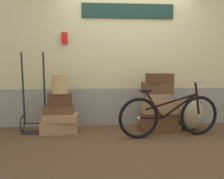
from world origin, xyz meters
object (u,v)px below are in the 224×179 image
(suitcase_5, at_px, (159,118))
(bicycle, at_px, (169,115))
(suitcase_3, at_px, (60,99))
(suitcase_7, at_px, (157,97))
(suitcase_8, at_px, (157,88))
(suitcase_2, at_px, (59,110))
(burlap_sack, at_px, (190,114))
(suitcase_9, at_px, (159,78))
(luggage_trolley, at_px, (34,114))
(suitcase_0, at_px, (60,127))
(suitcase_6, at_px, (159,107))
(suitcase_4, at_px, (159,127))
(wicker_basket, at_px, (60,84))
(suitcase_1, at_px, (61,118))

(suitcase_5, distance_m, bicycle, 0.41)
(suitcase_3, height_order, suitcase_7, suitcase_3)
(suitcase_3, xyz_separation_m, suitcase_8, (1.69, 0.00, 0.19))
(suitcase_2, height_order, burlap_sack, burlap_sack)
(suitcase_9, bearing_deg, luggage_trolley, 172.26)
(luggage_trolley, height_order, burlap_sack, luggage_trolley)
(suitcase_0, relative_size, suitcase_6, 1.05)
(suitcase_4, xyz_separation_m, suitcase_7, (-0.04, -0.03, 0.54))
(suitcase_8, bearing_deg, suitcase_0, 179.99)
(suitcase_4, height_order, bicycle, bicycle)
(wicker_basket, bearing_deg, burlap_sack, 1.20)
(suitcase_0, xyz_separation_m, suitcase_3, (0.02, 0.01, 0.47))
(suitcase_0, relative_size, suitcase_8, 1.22)
(suitcase_2, bearing_deg, suitcase_3, -11.14)
(suitcase_7, xyz_separation_m, wicker_basket, (-1.68, 0.02, 0.25))
(suitcase_1, relative_size, suitcase_6, 0.97)
(bicycle, bearing_deg, suitcase_4, 99.96)
(suitcase_1, relative_size, suitcase_9, 1.35)
(suitcase_4, xyz_separation_m, suitcase_9, (-0.01, -0.01, 0.88))
(suitcase_0, xyz_separation_m, suitcase_4, (1.75, -0.00, -0.05))
(suitcase_4, bearing_deg, burlap_sack, -0.98)
(suitcase_6, relative_size, bicycle, 0.35)
(suitcase_8, xyz_separation_m, suitcase_9, (0.03, -0.02, 0.18))
(suitcase_3, distance_m, suitcase_6, 1.73)
(suitcase_0, bearing_deg, luggage_trolley, 165.91)
(suitcase_8, height_order, wicker_basket, wicker_basket)
(suitcase_7, bearing_deg, burlap_sack, 11.57)
(bicycle, bearing_deg, wicker_basket, 168.20)
(suitcase_5, bearing_deg, burlap_sack, 0.62)
(suitcase_2, relative_size, suitcase_5, 0.84)
(suitcase_1, height_order, suitcase_5, suitcase_1)
(suitcase_0, bearing_deg, suitcase_7, -1.94)
(suitcase_0, bearing_deg, suitcase_3, 28.72)
(luggage_trolley, bearing_deg, burlap_sack, -1.41)
(suitcase_0, relative_size, suitcase_5, 1.05)
(wicker_basket, bearing_deg, suitcase_0, 155.79)
(suitcase_1, distance_m, suitcase_4, 1.72)
(suitcase_7, bearing_deg, suitcase_4, 39.50)
(suitcase_2, bearing_deg, suitcase_0, -59.64)
(suitcase_1, xyz_separation_m, suitcase_4, (1.71, 0.04, -0.21))
(suitcase_9, distance_m, wicker_basket, 1.72)
(suitcase_4, distance_m, suitcase_8, 0.71)
(suitcase_0, xyz_separation_m, bicycle, (1.81, -0.39, 0.25))
(suitcase_0, distance_m, suitcase_4, 1.75)
(suitcase_2, bearing_deg, bicycle, -14.39)
(suitcase_3, bearing_deg, wicker_basket, -71.67)
(suitcase_3, xyz_separation_m, burlap_sack, (2.31, 0.03, -0.30))
(suitcase_7, bearing_deg, luggage_trolley, -178.63)
(luggage_trolley, bearing_deg, bicycle, -12.25)
(suitcase_0, height_order, suitcase_5, suitcase_5)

